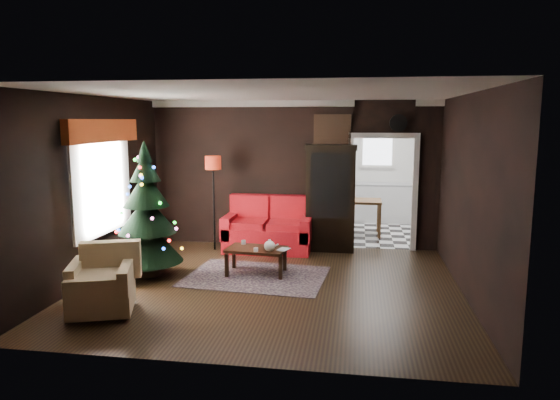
# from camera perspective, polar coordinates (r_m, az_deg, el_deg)

# --- Properties ---
(floor) EXTENTS (5.50, 5.50, 0.00)m
(floor) POSITION_cam_1_polar(r_m,az_deg,el_deg) (7.63, -1.04, -9.61)
(floor) COLOR black
(floor) RESTS_ON ground
(ceiling) EXTENTS (5.50, 5.50, 0.00)m
(ceiling) POSITION_cam_1_polar(r_m,az_deg,el_deg) (7.24, -1.10, 11.89)
(ceiling) COLOR white
(ceiling) RESTS_ON ground
(wall_back) EXTENTS (5.50, 0.00, 5.50)m
(wall_back) POSITION_cam_1_polar(r_m,az_deg,el_deg) (9.76, 1.42, 2.89)
(wall_back) COLOR black
(wall_back) RESTS_ON ground
(wall_front) EXTENTS (5.50, 0.00, 5.50)m
(wall_front) POSITION_cam_1_polar(r_m,az_deg,el_deg) (4.90, -6.04, -3.21)
(wall_front) COLOR black
(wall_front) RESTS_ON ground
(wall_left) EXTENTS (0.00, 5.50, 5.50)m
(wall_left) POSITION_cam_1_polar(r_m,az_deg,el_deg) (8.23, -20.30, 1.21)
(wall_left) COLOR black
(wall_left) RESTS_ON ground
(wall_right) EXTENTS (0.00, 5.50, 5.50)m
(wall_right) POSITION_cam_1_polar(r_m,az_deg,el_deg) (7.36, 20.54, 0.35)
(wall_right) COLOR black
(wall_right) RESTS_ON ground
(doorway) EXTENTS (1.10, 0.10, 2.10)m
(doorway) POSITION_cam_1_polar(r_m,az_deg,el_deg) (9.74, 11.39, 0.63)
(doorway) COLOR white
(doorway) RESTS_ON ground
(left_window) EXTENTS (0.05, 1.60, 1.40)m
(left_window) POSITION_cam_1_polar(r_m,az_deg,el_deg) (8.38, -19.43, 1.73)
(left_window) COLOR white
(left_window) RESTS_ON wall_left
(valance) EXTENTS (0.12, 2.10, 0.35)m
(valance) POSITION_cam_1_polar(r_m,az_deg,el_deg) (8.28, -19.23, 7.36)
(valance) COLOR #943314
(valance) RESTS_ON wall_left
(kitchen_floor) EXTENTS (3.00, 3.00, 0.00)m
(kitchen_floor) POSITION_cam_1_polar(r_m,az_deg,el_deg) (11.40, 10.89, -3.52)
(kitchen_floor) COLOR white
(kitchen_floor) RESTS_ON ground
(kitchen_window) EXTENTS (0.70, 0.06, 0.70)m
(kitchen_window) POSITION_cam_1_polar(r_m,az_deg,el_deg) (12.61, 10.88, 5.47)
(kitchen_window) COLOR white
(kitchen_window) RESTS_ON ground
(rug) EXTENTS (2.26, 1.74, 0.01)m
(rug) POSITION_cam_1_polar(r_m,az_deg,el_deg) (8.04, -2.69, -8.59)
(rug) COLOR #55444C
(rug) RESTS_ON ground
(loveseat) EXTENTS (1.70, 0.90, 1.00)m
(loveseat) POSITION_cam_1_polar(r_m,az_deg,el_deg) (9.52, -1.33, -2.75)
(loveseat) COLOR #890B06
(loveseat) RESTS_ON ground
(curio_cabinet) EXTENTS (0.90, 0.45, 1.90)m
(curio_cabinet) POSITION_cam_1_polar(r_m,az_deg,el_deg) (9.53, 5.72, -0.03)
(curio_cabinet) COLOR black
(curio_cabinet) RESTS_ON ground
(floor_lamp) EXTENTS (0.40, 0.40, 1.90)m
(floor_lamp) POSITION_cam_1_polar(r_m,az_deg,el_deg) (9.59, -7.44, -0.73)
(floor_lamp) COLOR black
(floor_lamp) RESTS_ON ground
(christmas_tree) EXTENTS (1.41, 1.41, 2.04)m
(christmas_tree) POSITION_cam_1_polar(r_m,az_deg,el_deg) (8.06, -14.74, -1.20)
(christmas_tree) COLOR black
(christmas_tree) RESTS_ON ground
(armchair) EXTENTS (1.02, 1.02, 0.82)m
(armchair) POSITION_cam_1_polar(r_m,az_deg,el_deg) (6.83, -19.48, -8.32)
(armchair) COLOR beige
(armchair) RESTS_ON ground
(coffee_table) EXTENTS (0.98, 0.65, 0.42)m
(coffee_table) POSITION_cam_1_polar(r_m,az_deg,el_deg) (8.13, -2.66, -6.82)
(coffee_table) COLOR black
(coffee_table) RESTS_ON rug
(teapot) EXTENTS (0.23, 0.23, 0.18)m
(teapot) POSITION_cam_1_polar(r_m,az_deg,el_deg) (7.84, -1.18, -5.15)
(teapot) COLOR white
(teapot) RESTS_ON coffee_table
(cup_a) EXTENTS (0.09, 0.09, 0.06)m
(cup_a) POSITION_cam_1_polar(r_m,az_deg,el_deg) (8.33, -4.12, -4.75)
(cup_a) COLOR white
(cup_a) RESTS_ON coffee_table
(cup_b) EXTENTS (0.09, 0.09, 0.06)m
(cup_b) POSITION_cam_1_polar(r_m,az_deg,el_deg) (7.85, -2.73, -5.59)
(cup_b) COLOR white
(cup_b) RESTS_ON coffee_table
(book) EXTENTS (0.15, 0.07, 0.21)m
(book) POSITION_cam_1_polar(r_m,az_deg,el_deg) (7.96, -0.11, -4.82)
(book) COLOR #8C734E
(book) RESTS_ON coffee_table
(wall_clock) EXTENTS (0.32, 0.32, 0.06)m
(wall_clock) POSITION_cam_1_polar(r_m,az_deg,el_deg) (9.61, 13.15, 8.42)
(wall_clock) COLOR white
(wall_clock) RESTS_ON wall_back
(painting) EXTENTS (0.62, 0.05, 0.52)m
(painting) POSITION_cam_1_polar(r_m,az_deg,el_deg) (9.60, 5.90, 7.83)
(painting) COLOR tan
(painting) RESTS_ON wall_back
(kitchen_counter) EXTENTS (1.80, 0.60, 0.90)m
(kitchen_counter) POSITION_cam_1_polar(r_m,az_deg,el_deg) (12.49, 10.75, -0.33)
(kitchen_counter) COLOR silver
(kitchen_counter) RESTS_ON ground
(kitchen_table) EXTENTS (0.70, 0.70, 0.75)m
(kitchen_table) POSITION_cam_1_polar(r_m,az_deg,el_deg) (11.02, 9.44, -1.92)
(kitchen_table) COLOR #523718
(kitchen_table) RESTS_ON ground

